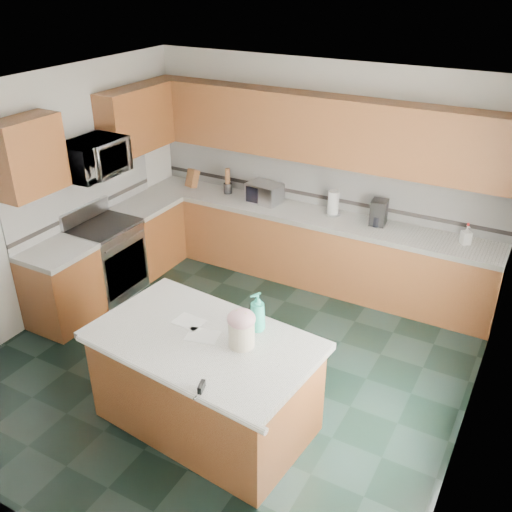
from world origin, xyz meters
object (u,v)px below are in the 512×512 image
Objects in this scene: soap_bottle_island at (257,312)px; toaster_oven at (264,193)px; coffee_maker at (379,212)px; island_base at (206,384)px; knife_block at (192,178)px; treat_jar at (241,334)px; island_top at (203,341)px.

toaster_oven is (-1.29, 2.53, -0.05)m from soap_bottle_island.
coffee_maker is at bearing 109.62° from soap_bottle_island.
island_base is 5.89× the size of coffee_maker.
soap_bottle_island is 1.45× the size of knife_block.
coffee_maker is (0.22, 2.82, 0.04)m from treat_jar.
treat_jar is at bearing 17.22° from island_base.
knife_block is 2.61m from coffee_maker.
knife_block is at bearing 131.47° from island_base.
treat_jar is 0.91× the size of knife_block.
toaster_oven is at bearing 15.17° from knife_block.
coffee_maker is (0.55, 2.88, 0.64)m from island_base.
treat_jar is 0.62× the size of soap_bottle_island.
toaster_oven reaches higher than treat_jar.
island_top is 2.94m from coffee_maker.
soap_bottle_island is 0.84× the size of toaster_oven.
toaster_oven is 1.50m from coffee_maker.
island_top is 6.22× the size of coffee_maker.
toaster_oven is (-1.28, 2.79, 0.01)m from treat_jar.
soap_bottle_island is at bearing 49.35° from island_base.
soap_bottle_island reaches higher than knife_block.
coffee_maker is at bearing 84.85° from island_top.
treat_jar is (0.33, 0.07, 0.60)m from island_base.
island_base is 7.30× the size of knife_block.
treat_jar reaches higher than island_top.
island_top is 3.01m from toaster_oven.
knife_block reaches higher than toaster_oven.
toaster_oven is at bearing 114.02° from island_base.
coffee_maker is (1.50, 0.03, 0.03)m from toaster_oven.
treat_jar is at bearing -34.14° from knife_block.
soap_bottle_island reaches higher than coffee_maker.
island_top is (0.00, 0.00, 0.46)m from island_base.
toaster_oven is (-0.95, 2.85, 0.61)m from island_base.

